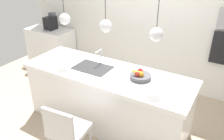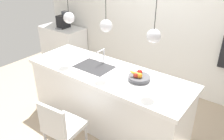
# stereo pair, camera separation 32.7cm
# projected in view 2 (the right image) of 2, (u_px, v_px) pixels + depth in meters

# --- Properties ---
(floor) EXTENTS (6.60, 6.60, 0.00)m
(floor) POSITION_uv_depth(u_px,v_px,m) (107.00, 121.00, 3.77)
(floor) COLOR tan
(floor) RESTS_ON ground
(back_wall) EXTENTS (6.00, 0.10, 2.60)m
(back_wall) POSITION_uv_depth(u_px,v_px,m) (160.00, 22.00, 4.36)
(back_wall) COLOR silver
(back_wall) RESTS_ON ground
(kitchen_island) EXTENTS (2.56, 0.87, 0.92)m
(kitchen_island) POSITION_uv_depth(u_px,v_px,m) (107.00, 97.00, 3.56)
(kitchen_island) COLOR white
(kitchen_island) RESTS_ON ground
(sink_basin) EXTENTS (0.56, 0.40, 0.02)m
(sink_basin) POSITION_uv_depth(u_px,v_px,m) (94.00, 67.00, 3.49)
(sink_basin) COLOR #2D2D30
(sink_basin) RESTS_ON kitchen_island
(faucet) EXTENTS (0.02, 0.17, 0.22)m
(faucet) POSITION_uv_depth(u_px,v_px,m) (103.00, 54.00, 3.57)
(faucet) COLOR silver
(faucet) RESTS_ON kitchen_island
(fruit_bowl) EXTENTS (0.30, 0.30, 0.15)m
(fruit_bowl) POSITION_uv_depth(u_px,v_px,m) (139.00, 77.00, 3.10)
(fruit_bowl) COLOR #4C4C51
(fruit_bowl) RESTS_ON kitchen_island
(side_counter) EXTENTS (1.10, 0.60, 0.86)m
(side_counter) POSITION_uv_depth(u_px,v_px,m) (64.00, 44.00, 5.78)
(side_counter) COLOR white
(side_counter) RESTS_ON ground
(coffee_machine) EXTENTS (0.20, 0.35, 0.38)m
(coffee_machine) POSITION_uv_depth(u_px,v_px,m) (63.00, 21.00, 5.47)
(coffee_machine) COLOR black
(coffee_machine) RESTS_ON side_counter
(chair_near) EXTENTS (0.48, 0.48, 0.88)m
(chair_near) POSITION_uv_depth(u_px,v_px,m) (61.00, 126.00, 2.90)
(chair_near) COLOR silver
(chair_near) RESTS_ON ground
(pendant_light_left) EXTENTS (0.17, 0.17, 0.77)m
(pendant_light_left) POSITION_uv_depth(u_px,v_px,m) (69.00, 18.00, 3.43)
(pendant_light_left) COLOR silver
(pendant_light_center) EXTENTS (0.17, 0.17, 0.77)m
(pendant_light_center) POSITION_uv_depth(u_px,v_px,m) (106.00, 26.00, 3.05)
(pendant_light_center) COLOR silver
(pendant_light_right) EXTENTS (0.17, 0.17, 0.77)m
(pendant_light_right) POSITION_uv_depth(u_px,v_px,m) (154.00, 36.00, 2.66)
(pendant_light_right) COLOR silver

